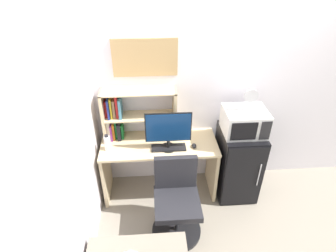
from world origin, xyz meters
The scene contains 13 objects.
wall_back centered at (0.40, 0.02, 1.30)m, with size 6.40×0.04×2.60m, color silver.
wall_left centered at (-1.62, -1.60, 1.30)m, with size 0.04×4.40×2.60m, color silver.
desk centered at (-0.88, -0.28, 0.53)m, with size 1.33×0.55×0.75m.
hutch_bookshelf centered at (-1.22, -0.11, 1.06)m, with size 0.83×0.25×0.60m.
monitor centered at (-0.78, -0.37, 1.00)m, with size 0.50×0.18×0.45m.
keyboard centered at (-0.78, -0.38, 0.76)m, with size 0.38×0.13×0.02m, color black.
computer_mouse centered at (-0.49, -0.38, 0.77)m, with size 0.05×0.08×0.04m, color black.
water_bottle centered at (-1.45, -0.35, 0.84)m, with size 0.07×0.07×0.19m.
mini_fridge centered at (0.06, -0.33, 0.45)m, with size 0.46×0.56×0.90m.
microwave centered at (0.06, -0.32, 1.03)m, with size 0.46×0.39×0.28m.
desk_fan centered at (0.08, -0.33, 1.32)m, with size 0.15×0.11×0.25m.
desk_chair centered at (-0.73, -0.85, 0.38)m, with size 0.53×0.53×0.88m.
wall_corkboard centered at (-1.00, -0.01, 1.67)m, with size 0.69×0.02×0.40m, color tan.
Camera 1 is at (-0.96, -2.85, 2.65)m, focal length 29.74 mm.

